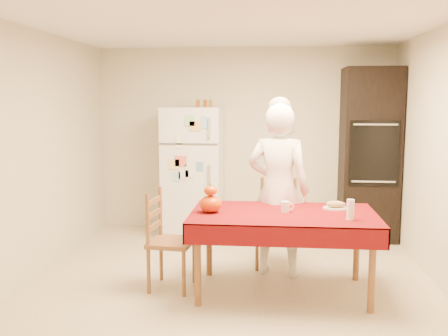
# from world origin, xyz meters

# --- Properties ---
(floor) EXTENTS (4.50, 4.50, 0.00)m
(floor) POSITION_xyz_m (0.00, 0.00, 0.00)
(floor) COLOR #C6AC8F
(floor) RESTS_ON ground
(room_shell) EXTENTS (4.02, 4.52, 2.51)m
(room_shell) POSITION_xyz_m (0.00, 0.00, 1.62)
(room_shell) COLOR beige
(room_shell) RESTS_ON ground
(refrigerator) EXTENTS (0.75, 0.74, 1.70)m
(refrigerator) POSITION_xyz_m (-0.65, 1.88, 0.85)
(refrigerator) COLOR white
(refrigerator) RESTS_ON floor
(oven_cabinet) EXTENTS (0.70, 0.62, 2.20)m
(oven_cabinet) POSITION_xyz_m (1.63, 1.93, 1.10)
(oven_cabinet) COLOR black
(oven_cabinet) RESTS_ON floor
(dining_table) EXTENTS (1.70, 1.00, 0.76)m
(dining_table) POSITION_xyz_m (0.50, -0.06, 0.69)
(dining_table) COLOR brown
(dining_table) RESTS_ON floor
(chair_far) EXTENTS (0.46, 0.45, 0.95)m
(chair_far) POSITION_xyz_m (0.45, 0.72, 0.51)
(chair_far) COLOR brown
(chair_far) RESTS_ON floor
(chair_left) EXTENTS (0.44, 0.46, 0.95)m
(chair_left) POSITION_xyz_m (-0.61, -0.05, 0.51)
(chair_left) COLOR brown
(chair_left) RESTS_ON floor
(seated_woman) EXTENTS (0.73, 0.56, 1.76)m
(seated_woman) POSITION_xyz_m (0.46, 0.44, 0.88)
(seated_woman) COLOR white
(seated_woman) RESTS_ON floor
(coffee_mug) EXTENTS (0.08, 0.08, 0.10)m
(coffee_mug) POSITION_xyz_m (0.52, -0.03, 0.81)
(coffee_mug) COLOR white
(coffee_mug) RESTS_ON dining_table
(pumpkin_lower) EXTENTS (0.21, 0.21, 0.16)m
(pumpkin_lower) POSITION_xyz_m (-0.17, -0.11, 0.84)
(pumpkin_lower) COLOR #C54704
(pumpkin_lower) RESTS_ON dining_table
(pumpkin_upper) EXTENTS (0.12, 0.12, 0.09)m
(pumpkin_upper) POSITION_xyz_m (-0.17, -0.11, 0.96)
(pumpkin_upper) COLOR red
(pumpkin_upper) RESTS_ON pumpkin_lower
(wine_glass) EXTENTS (0.07, 0.07, 0.18)m
(wine_glass) POSITION_xyz_m (1.07, -0.27, 0.85)
(wine_glass) COLOR white
(wine_glass) RESTS_ON dining_table
(bread_plate) EXTENTS (0.24, 0.24, 0.02)m
(bread_plate) POSITION_xyz_m (1.00, 0.13, 0.77)
(bread_plate) COLOR silver
(bread_plate) RESTS_ON dining_table
(bread_loaf) EXTENTS (0.18, 0.10, 0.06)m
(bread_loaf) POSITION_xyz_m (1.00, 0.13, 0.81)
(bread_loaf) COLOR #96744A
(bread_loaf) RESTS_ON bread_plate
(spice_jar_left) EXTENTS (0.05, 0.05, 0.10)m
(spice_jar_left) POSITION_xyz_m (-0.59, 1.93, 1.75)
(spice_jar_left) COLOR brown
(spice_jar_left) RESTS_ON refrigerator
(spice_jar_mid) EXTENTS (0.05, 0.05, 0.10)m
(spice_jar_mid) POSITION_xyz_m (-0.49, 1.93, 1.75)
(spice_jar_mid) COLOR brown
(spice_jar_mid) RESTS_ON refrigerator
(spice_jar_right) EXTENTS (0.05, 0.05, 0.10)m
(spice_jar_right) POSITION_xyz_m (-0.42, 1.93, 1.75)
(spice_jar_right) COLOR #96641B
(spice_jar_right) RESTS_ON refrigerator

